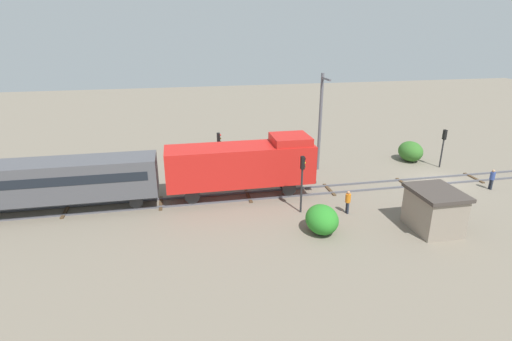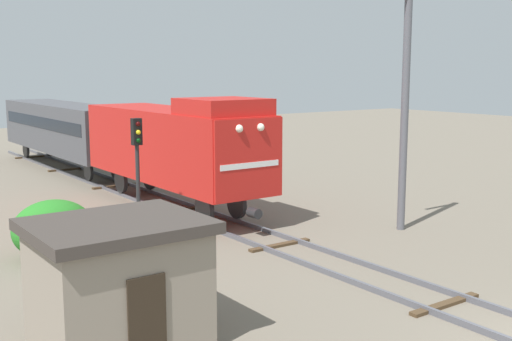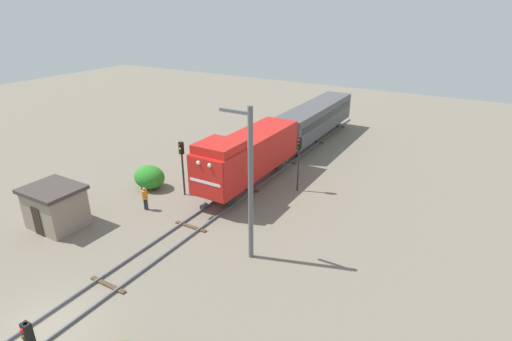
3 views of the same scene
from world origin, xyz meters
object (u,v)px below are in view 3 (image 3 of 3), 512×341
traffic_signal_far (299,154)px  traffic_signal_mid (182,159)px  worker_by_signal (145,197)px  passenger_car_leading (315,117)px  locomotive (248,154)px  catenary_mast (250,182)px  relay_hut (55,207)px

traffic_signal_far → traffic_signal_mid: bearing=-144.5°
worker_by_signal → passenger_car_leading: bearing=47.1°
traffic_signal_mid → traffic_signal_far: size_ratio=0.98×
worker_by_signal → locomotive: bearing=27.0°
locomotive → worker_by_signal: (-4.20, -6.76, -1.78)m
traffic_signal_mid → traffic_signal_far: 8.60m
traffic_signal_far → worker_by_signal: bearing=-133.7°
traffic_signal_mid → catenary_mast: (8.34, -4.26, 1.71)m
worker_by_signal → traffic_signal_mid: bearing=44.7°
catenary_mast → locomotive: bearing=122.2°
traffic_signal_far → catenary_mast: bearing=-81.7°
passenger_car_leading → catenary_mast: bearing=-76.9°
passenger_car_leading → catenary_mast: 21.86m
worker_by_signal → relay_hut: size_ratio=0.49×
traffic_signal_mid → passenger_car_leading: bearing=78.6°
traffic_signal_mid → relay_hut: size_ratio=1.19×
passenger_car_leading → relay_hut: 25.71m
traffic_signal_mid → worker_by_signal: (-0.80, -3.18, -1.91)m
catenary_mast → relay_hut: size_ratio=2.50×
locomotive → catenary_mast: 9.46m
locomotive → relay_hut: (-7.50, -11.23, -1.38)m
passenger_car_leading → worker_by_signal: passenger_car_leading is taller
locomotive → passenger_car_leading: 13.34m
locomotive → traffic_signal_mid: (-3.40, -3.59, 0.13)m
relay_hut → traffic_signal_mid: bearing=61.8°
worker_by_signal → relay_hut: bearing=-157.6°
passenger_car_leading → locomotive: bearing=-90.0°
worker_by_signal → relay_hut: (-3.30, -4.46, 0.40)m
locomotive → worker_by_signal: 8.16m
locomotive → relay_hut: locomotive is taller
traffic_signal_mid → traffic_signal_far: (7.00, 4.99, 0.07)m
worker_by_signal → catenary_mast: size_ratio=0.19×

